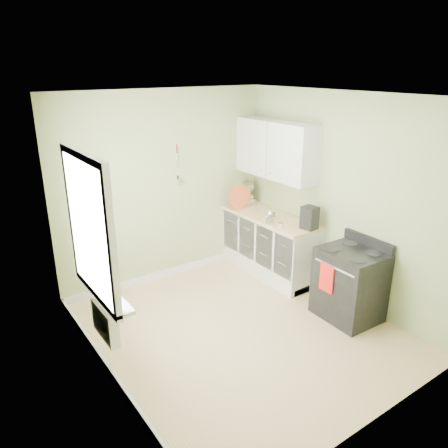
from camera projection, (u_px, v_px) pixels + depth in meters
floor at (241, 331)px, 5.22m from camera, size 3.20×3.60×0.02m
ceiling at (245, 94)px, 4.28m from camera, size 3.20×3.60×0.02m
wall_back at (165, 188)px, 6.14m from camera, size 3.20×0.02×2.70m
wall_left at (100, 260)px, 3.88m from camera, size 0.02×3.60×2.70m
wall_right at (342, 199)px, 5.62m from camera, size 0.02×3.60×2.70m
base_cabinets at (270, 245)px, 6.54m from camera, size 0.60×1.60×0.87m
countertop at (271, 217)px, 6.38m from camera, size 0.64×1.60×0.04m
upper_cabinets at (276, 150)px, 6.20m from camera, size 0.35×1.40×0.80m
window at (89, 229)px, 4.06m from camera, size 0.06×1.14×1.44m
window_sill at (103, 290)px, 4.33m from camera, size 0.18×1.14×0.04m
radiator at (105, 322)px, 4.39m from camera, size 0.12×0.50×0.35m
wall_utensils at (178, 172)px, 6.15m from camera, size 0.02×0.14×0.58m
stove at (350, 284)px, 5.36m from camera, size 0.67×0.75×1.01m
stand_mixer at (246, 193)px, 6.95m from camera, size 0.20×0.31×0.36m
kettle at (270, 217)px, 6.02m from camera, size 0.19×0.11×0.19m
coffee_maker at (309, 218)px, 5.81m from camera, size 0.20×0.21×0.31m
red_tray at (240, 197)px, 6.60m from camera, size 0.38×0.10×0.38m
jar at (280, 225)px, 5.88m from camera, size 0.07×0.07×0.07m
plant_a at (113, 285)px, 4.07m from camera, size 0.17×0.19×0.30m
plant_b at (100, 272)px, 4.34m from camera, size 0.21×0.21×0.30m
plant_c at (96, 269)px, 4.44m from camera, size 0.17×0.17×0.27m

